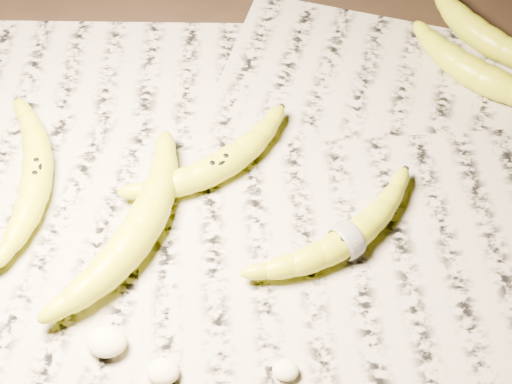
# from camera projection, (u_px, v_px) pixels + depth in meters

# --- Properties ---
(ground) EXTENTS (3.00, 3.00, 0.00)m
(ground) POSITION_uv_depth(u_px,v_px,m) (248.00, 233.00, 0.76)
(ground) COLOR black
(ground) RESTS_ON ground
(newspaper_patch) EXTENTS (0.90, 0.70, 0.01)m
(newspaper_patch) POSITION_uv_depth(u_px,v_px,m) (260.00, 213.00, 0.77)
(newspaper_patch) COLOR #A8A290
(newspaper_patch) RESTS_ON ground
(banana_left_a) EXTENTS (0.08, 0.20, 0.03)m
(banana_left_a) POSITION_uv_depth(u_px,v_px,m) (36.00, 173.00, 0.78)
(banana_left_a) COLOR yellow
(banana_left_a) RESTS_ON newspaper_patch
(banana_left_b) EXTENTS (0.14, 0.22, 0.04)m
(banana_left_b) POSITION_uv_depth(u_px,v_px,m) (139.00, 230.00, 0.73)
(banana_left_b) COLOR yellow
(banana_left_b) RESTS_ON newspaper_patch
(banana_center) EXTENTS (0.18, 0.16, 0.03)m
(banana_center) POSITION_uv_depth(u_px,v_px,m) (218.00, 165.00, 0.79)
(banana_center) COLOR yellow
(banana_center) RESTS_ON newspaper_patch
(banana_taped) EXTENTS (0.18, 0.16, 0.03)m
(banana_taped) POSITION_uv_depth(u_px,v_px,m) (347.00, 239.00, 0.73)
(banana_taped) COLOR yellow
(banana_taped) RESTS_ON newspaper_patch
(banana_upper_a) EXTENTS (0.19, 0.16, 0.04)m
(banana_upper_a) POSITION_uv_depth(u_px,v_px,m) (483.00, 75.00, 0.86)
(banana_upper_a) COLOR yellow
(banana_upper_a) RESTS_ON newspaper_patch
(banana_upper_b) EXTENTS (0.17, 0.17, 0.04)m
(banana_upper_b) POSITION_uv_depth(u_px,v_px,m) (483.00, 34.00, 0.91)
(banana_upper_b) COLOR yellow
(banana_upper_b) RESTS_ON newspaper_patch
(measuring_tape) EXTENTS (0.03, 0.03, 0.04)m
(measuring_tape) POSITION_uv_depth(u_px,v_px,m) (347.00, 239.00, 0.73)
(measuring_tape) COLOR white
(measuring_tape) RESTS_ON newspaper_patch
(flesh_chunk_a) EXTENTS (0.04, 0.03, 0.02)m
(flesh_chunk_a) POSITION_uv_depth(u_px,v_px,m) (106.00, 340.00, 0.67)
(flesh_chunk_a) COLOR #FDF8C4
(flesh_chunk_a) RESTS_ON newspaper_patch
(flesh_chunk_b) EXTENTS (0.03, 0.03, 0.02)m
(flesh_chunk_b) POSITION_uv_depth(u_px,v_px,m) (162.00, 370.00, 0.66)
(flesh_chunk_b) COLOR #FDF8C4
(flesh_chunk_b) RESTS_ON newspaper_patch
(flesh_chunk_c) EXTENTS (0.03, 0.02, 0.01)m
(flesh_chunk_c) POSITION_uv_depth(u_px,v_px,m) (286.00, 369.00, 0.66)
(flesh_chunk_c) COLOR #FDF8C4
(flesh_chunk_c) RESTS_ON newspaper_patch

